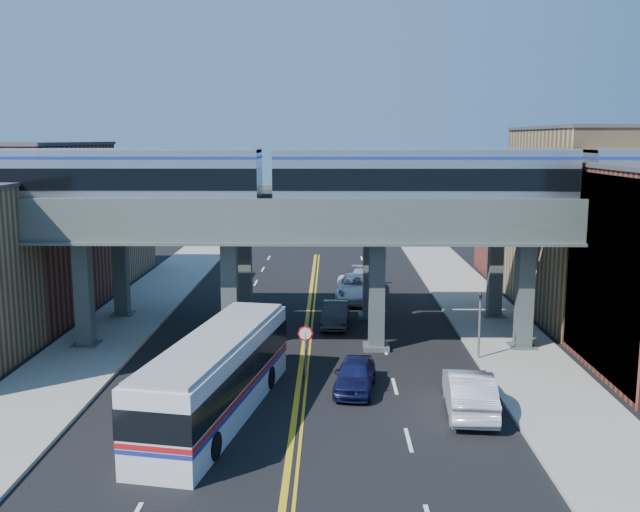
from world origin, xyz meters
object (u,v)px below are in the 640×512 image
object	(u,v)px
transit_train	(423,179)
car_lane_c	(357,288)
traffic_signal	(480,318)
car_lane_d	(364,281)
car_lane_b	(335,314)
transit_bus	(217,377)
car_parked_curb	(469,392)
stop_sign	(305,343)
car_lane_a	(355,375)

from	to	relation	value
transit_train	car_lane_c	distance (m)	14.93
traffic_signal	car_lane_d	world-z (taller)	traffic_signal
car_lane_b	transit_bus	bearing A→B (deg)	-105.27
transit_train	car_parked_curb	distance (m)	12.45
transit_bus	car_lane_c	bearing A→B (deg)	-6.54
stop_sign	car_parked_curb	distance (m)	8.20
transit_train	transit_bus	world-z (taller)	transit_train
stop_sign	car_lane_c	bearing A→B (deg)	79.68
car_lane_b	car_lane_d	world-z (taller)	car_lane_d
transit_train	stop_sign	world-z (taller)	transit_train
car_lane_c	traffic_signal	bearing A→B (deg)	-64.80
car_lane_b	car_lane_c	distance (m)	7.29
car_lane_b	traffic_signal	bearing A→B (deg)	-38.96
transit_train	car_lane_a	size ratio (longest dim) A/B	11.27
car_lane_d	transit_train	bearing A→B (deg)	-77.21
car_lane_c	car_parked_curb	xyz separation A→B (m)	(3.96, -21.07, 0.00)
car_lane_b	car_lane_d	xyz separation A→B (m)	(2.18, 9.75, 0.09)
car_parked_curb	traffic_signal	bearing A→B (deg)	-99.98
car_lane_a	car_parked_curb	distance (m)	5.37
car_lane_d	stop_sign	bearing A→B (deg)	-97.03
traffic_signal	car_lane_b	world-z (taller)	traffic_signal
transit_train	car_lane_b	bearing A→B (deg)	133.10
traffic_signal	stop_sign	bearing A→B (deg)	-161.37
traffic_signal	transit_bus	world-z (taller)	traffic_signal
car_lane_b	car_parked_curb	size ratio (longest dim) A/B	0.82
transit_train	car_parked_curb	bearing A→B (deg)	-83.68
car_lane_b	car_lane_d	size ratio (longest dim) A/B	0.78
car_lane_a	car_lane_c	bearing A→B (deg)	95.03
car_lane_b	car_lane_a	bearing A→B (deg)	-82.00
transit_bus	car_lane_c	size ratio (longest dim) A/B	2.02
car_lane_d	car_parked_curb	distance (m)	23.95
stop_sign	car_lane_d	size ratio (longest dim) A/B	0.46
transit_bus	car_lane_b	size ratio (longest dim) A/B	2.90
transit_bus	car_lane_a	distance (m)	6.67
traffic_signal	car_lane_c	world-z (taller)	traffic_signal
stop_sign	car_lane_b	world-z (taller)	stop_sign
transit_bus	car_lane_b	xyz separation A→B (m)	(5.02, 14.48, -0.94)
traffic_signal	car_lane_c	size ratio (longest dim) A/B	0.64
transit_train	car_lane_d	xyz separation A→B (m)	(-2.36, 14.60, -8.49)
transit_bus	car_parked_curb	size ratio (longest dim) A/B	2.38
car_lane_d	transit_bus	bearing A→B (deg)	-102.95
car_lane_a	car_lane_c	xyz separation A→B (m)	(0.76, 18.51, 0.16)
traffic_signal	car_lane_d	bearing A→B (deg)	107.46
transit_train	car_lane_c	size ratio (longest dim) A/B	7.59
traffic_signal	car_parked_curb	size ratio (longest dim) A/B	0.75
transit_train	transit_bus	size ratio (longest dim) A/B	3.76
traffic_signal	car_lane_c	distance (m)	15.19
transit_bus	car_lane_b	distance (m)	15.35
car_lane_c	car_lane_d	distance (m)	2.70
car_lane_a	traffic_signal	bearing A→B (deg)	42.07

